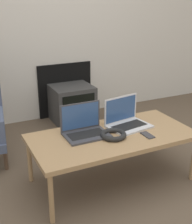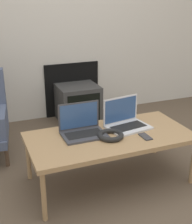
# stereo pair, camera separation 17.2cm
# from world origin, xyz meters

# --- Properties ---
(ground_plane) EXTENTS (14.00, 14.00, 0.00)m
(ground_plane) POSITION_xyz_m (0.00, 0.00, 0.00)
(ground_plane) COLOR brown
(wall_back) EXTENTS (7.00, 0.08, 2.60)m
(wall_back) POSITION_xyz_m (0.00, 2.01, 1.29)
(wall_back) COLOR beige
(wall_back) RESTS_ON ground_plane
(table) EXTENTS (1.30, 0.64, 0.42)m
(table) POSITION_xyz_m (0.00, 0.38, 0.39)
(table) COLOR #9E7A51
(table) RESTS_ON ground_plane
(laptop_left) EXTENTS (0.34, 0.25, 0.24)m
(laptop_left) POSITION_xyz_m (-0.20, 0.49, 0.47)
(laptop_left) COLOR #38383D
(laptop_left) RESTS_ON table
(laptop_right) EXTENTS (0.38, 0.30, 0.24)m
(laptop_right) POSITION_xyz_m (0.19, 0.49, 0.47)
(laptop_right) COLOR silver
(laptop_right) RESTS_ON table
(headphones) EXTENTS (0.21, 0.21, 0.04)m
(headphones) POSITION_xyz_m (-0.02, 0.34, 0.44)
(headphones) COLOR black
(headphones) RESTS_ON table
(phone) EXTENTS (0.06, 0.13, 0.01)m
(phone) POSITION_xyz_m (0.24, 0.25, 0.42)
(phone) COLOR #333338
(phone) RESTS_ON table
(tv) EXTENTS (0.48, 0.44, 0.44)m
(tv) POSITION_xyz_m (0.19, 1.74, 0.22)
(tv) COLOR #383838
(tv) RESTS_ON ground_plane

